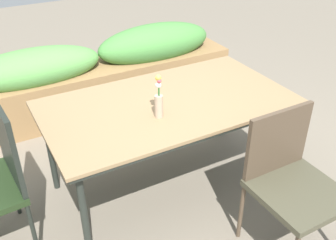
{
  "coord_description": "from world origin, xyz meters",
  "views": [
    {
      "loc": [
        -1.12,
        -2.05,
        2.04
      ],
      "look_at": [
        0.03,
        0.03,
        0.59
      ],
      "focal_mm": 41.94,
      "sensor_mm": 36.0,
      "label": 1
    }
  ],
  "objects_px": {
    "chair_near_right": "(291,177)",
    "flower_vase": "(159,99)",
    "dining_table": "(168,108)",
    "planter_box": "(101,74)"
  },
  "relations": [
    {
      "from": "chair_near_right",
      "to": "flower_vase",
      "type": "bearing_deg",
      "value": -52.16
    },
    {
      "from": "dining_table",
      "to": "chair_near_right",
      "type": "bearing_deg",
      "value": -65.09
    },
    {
      "from": "flower_vase",
      "to": "planter_box",
      "type": "bearing_deg",
      "value": 83.91
    },
    {
      "from": "chair_near_right",
      "to": "flower_vase",
      "type": "relative_size",
      "value": 3.09
    },
    {
      "from": "dining_table",
      "to": "flower_vase",
      "type": "distance_m",
      "value": 0.27
    },
    {
      "from": "dining_table",
      "to": "chair_near_right",
      "type": "relative_size",
      "value": 1.9
    },
    {
      "from": "planter_box",
      "to": "flower_vase",
      "type": "bearing_deg",
      "value": -96.09
    },
    {
      "from": "dining_table",
      "to": "flower_vase",
      "type": "bearing_deg",
      "value": -135.12
    },
    {
      "from": "chair_near_right",
      "to": "planter_box",
      "type": "height_order",
      "value": "chair_near_right"
    },
    {
      "from": "dining_table",
      "to": "flower_vase",
      "type": "height_order",
      "value": "flower_vase"
    }
  ]
}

